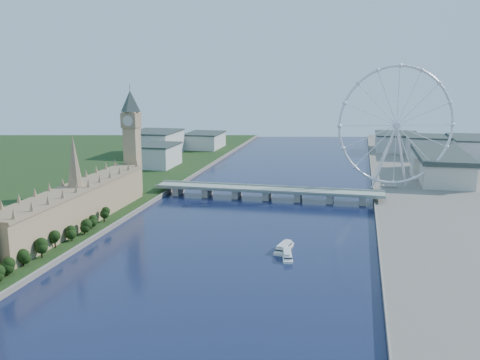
% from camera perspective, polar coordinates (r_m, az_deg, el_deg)
% --- Properties ---
extents(ground, '(2000.00, 2000.00, 0.00)m').
position_cam_1_polar(ground, '(244.22, -9.66, -18.26)').
color(ground, navy).
rests_on(ground, ground).
extents(tree_row, '(7.74, 215.74, 19.34)m').
position_cam_1_polar(tree_row, '(351.52, -22.49, -7.93)').
color(tree_row, black).
rests_on(tree_row, ground).
extents(parliament_range, '(24.00, 200.00, 70.00)m').
position_cam_1_polar(parliament_range, '(434.19, -17.02, -2.59)').
color(parliament_range, tan).
rests_on(parliament_range, ground).
extents(big_ben, '(20.02, 20.02, 110.00)m').
position_cam_1_polar(big_ben, '(521.12, -11.51, 5.35)').
color(big_ben, tan).
rests_on(big_ben, ground).
extents(westminster_bridge, '(220.00, 22.00, 9.50)m').
position_cam_1_polar(westminster_bridge, '(515.02, 2.92, -1.27)').
color(westminster_bridge, gray).
rests_on(westminster_bridge, ground).
extents(london_eye, '(113.60, 39.12, 124.30)m').
position_cam_1_polar(london_eye, '(554.13, 16.35, 5.57)').
color(london_eye, silver).
rests_on(london_eye, ground).
extents(county_hall, '(54.00, 144.00, 35.00)m').
position_cam_1_polar(county_hall, '(643.39, 20.49, -0.01)').
color(county_hall, beige).
rests_on(county_hall, ground).
extents(city_skyline, '(505.00, 280.00, 32.00)m').
position_cam_1_polar(city_skyline, '(763.72, 9.13, 3.59)').
color(city_skyline, beige).
rests_on(city_skyline, ground).
extents(tour_boat_near, '(12.02, 27.20, 5.80)m').
position_cam_1_polar(tour_boat_near, '(370.00, 4.67, -7.54)').
color(tour_boat_near, silver).
rests_on(tour_boat_near, ground).
extents(tour_boat_far, '(10.96, 26.21, 5.58)m').
position_cam_1_polar(tour_boat_far, '(356.13, 5.07, -8.31)').
color(tour_boat_far, white).
rests_on(tour_boat_far, ground).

